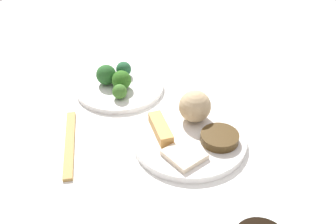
% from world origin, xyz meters
% --- Properties ---
extents(tabletop, '(2.20, 2.20, 0.02)m').
position_xyz_m(tabletop, '(0.00, 0.00, 0.01)').
color(tabletop, white).
rests_on(tabletop, ground).
extents(main_plate, '(0.25, 0.25, 0.02)m').
position_xyz_m(main_plate, '(0.04, -0.01, 0.03)').
color(main_plate, white).
rests_on(main_plate, tabletop).
extents(rice_scoop, '(0.07, 0.07, 0.07)m').
position_xyz_m(rice_scoop, '(0.05, -0.07, 0.07)').
color(rice_scoop, tan).
rests_on(rice_scoop, main_plate).
extents(spring_roll, '(0.09, 0.09, 0.02)m').
position_xyz_m(spring_roll, '(0.10, 0.01, 0.05)').
color(spring_roll, '#D3994C').
rests_on(spring_roll, main_plate).
extents(crab_rangoon_wonton, '(0.10, 0.09, 0.01)m').
position_xyz_m(crab_rangoon_wonton, '(0.02, 0.05, 0.04)').
color(crab_rangoon_wonton, beige).
rests_on(crab_rangoon_wonton, main_plate).
extents(stir_fry_heap, '(0.08, 0.08, 0.02)m').
position_xyz_m(stir_fry_heap, '(-0.03, -0.03, 0.05)').
color(stir_fry_heap, '#443014').
rests_on(stir_fry_heap, main_plate).
extents(broccoli_plate, '(0.23, 0.23, 0.01)m').
position_xyz_m(broccoli_plate, '(0.29, -0.12, 0.03)').
color(broccoli_plate, white).
rests_on(broccoli_plate, tabletop).
extents(broccoli_floret_0, '(0.04, 0.04, 0.04)m').
position_xyz_m(broccoli_floret_0, '(0.31, -0.17, 0.05)').
color(broccoli_floret_0, '#235934').
rests_on(broccoli_floret_0, broccoli_plate).
extents(broccoli_floret_1, '(0.05, 0.05, 0.05)m').
position_xyz_m(broccoli_floret_1, '(0.28, -0.11, 0.06)').
color(broccoli_floret_1, '#2D651C').
rests_on(broccoli_floret_1, broccoli_plate).
extents(broccoli_floret_2, '(0.04, 0.04, 0.04)m').
position_xyz_m(broccoli_floret_2, '(0.26, -0.07, 0.05)').
color(broccoli_floret_2, '#3C7028').
rests_on(broccoli_floret_2, broccoli_plate).
extents(broccoli_floret_3, '(0.05, 0.05, 0.05)m').
position_xyz_m(broccoli_floret_3, '(0.33, -0.11, 0.06)').
color(broccoli_floret_3, '#255824').
rests_on(broccoli_floret_3, broccoli_plate).
extents(chopsticks_pair, '(0.15, 0.19, 0.01)m').
position_xyz_m(chopsticks_pair, '(0.27, 0.12, 0.02)').
color(chopsticks_pair, '#AD8342').
rests_on(chopsticks_pair, tabletop).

